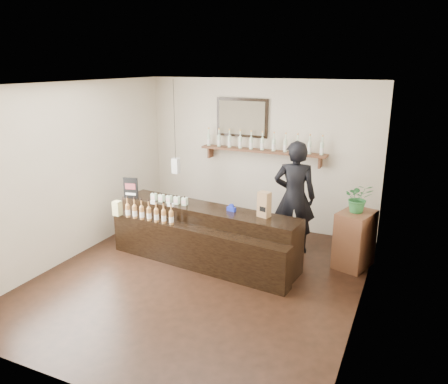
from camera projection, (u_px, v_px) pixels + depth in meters
ground at (200, 278)px, 6.47m from camera, size 5.00×5.00×0.00m
room_shell at (198, 166)px, 5.98m from camera, size 5.00×5.00×5.00m
back_wall_decor at (250, 136)px, 8.10m from camera, size 2.66×0.96×1.69m
counter at (203, 236)px, 6.95m from camera, size 3.14×1.16×1.01m
promo_sign at (131, 188)px, 7.33m from camera, size 0.25×0.07×0.36m
paper_bag at (264, 204)px, 6.44m from camera, size 0.21×0.18×0.38m
tape_dispenser at (231, 208)px, 6.73m from camera, size 0.15×0.08×0.12m
side_cabinet at (355, 239)px, 6.74m from camera, size 0.61×0.72×0.89m
potted_plant at (358, 198)px, 6.55m from camera, size 0.49×0.45×0.45m
shopkeeper at (295, 190)px, 7.14m from camera, size 0.87×0.67×2.13m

